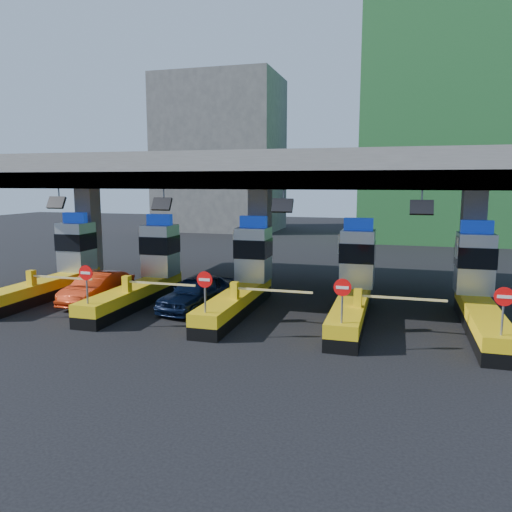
# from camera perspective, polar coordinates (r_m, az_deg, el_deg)

# --- Properties ---
(ground) EXTENTS (120.00, 120.00, 0.00)m
(ground) POSITION_cam_1_polar(r_m,az_deg,el_deg) (23.09, -1.54, -6.04)
(ground) COLOR black
(ground) RESTS_ON ground
(toll_canopy) EXTENTS (28.00, 12.09, 7.00)m
(toll_canopy) POSITION_cam_1_polar(r_m,az_deg,el_deg) (25.11, 0.39, 9.27)
(toll_canopy) COLOR slate
(toll_canopy) RESTS_ON ground
(toll_lane_far_left) EXTENTS (4.43, 8.00, 4.16)m
(toll_lane_far_left) POSITION_cam_1_polar(r_m,az_deg,el_deg) (27.65, -21.55, -1.25)
(toll_lane_far_left) COLOR black
(toll_lane_far_left) RESTS_ON ground
(toll_lane_left) EXTENTS (4.43, 8.00, 4.16)m
(toll_lane_left) POSITION_cam_1_polar(r_m,az_deg,el_deg) (24.96, -12.38, -1.85)
(toll_lane_left) COLOR black
(toll_lane_left) RESTS_ON ground
(toll_lane_center) EXTENTS (4.43, 8.00, 4.16)m
(toll_lane_center) POSITION_cam_1_polar(r_m,az_deg,el_deg) (23.04, -1.34, -2.51)
(toll_lane_center) COLOR black
(toll_lane_center) RESTS_ON ground
(toll_lane_right) EXTENTS (4.43, 8.00, 4.16)m
(toll_lane_right) POSITION_cam_1_polar(r_m,az_deg,el_deg) (22.11, 11.16, -3.14)
(toll_lane_right) COLOR black
(toll_lane_right) RESTS_ON ground
(toll_lane_far_right) EXTENTS (4.43, 8.00, 4.16)m
(toll_lane_far_right) POSITION_cam_1_polar(r_m,az_deg,el_deg) (22.29, 24.09, -3.63)
(toll_lane_far_right) COLOR black
(toll_lane_far_right) RESTS_ON ground
(bg_building_scaffold) EXTENTS (18.00, 12.00, 28.00)m
(bg_building_scaffold) POSITION_cam_1_polar(r_m,az_deg,el_deg) (54.21, 22.25, 16.60)
(bg_building_scaffold) COLOR #1E5926
(bg_building_scaffold) RESTS_ON ground
(bg_building_concrete) EXTENTS (14.00, 10.00, 18.00)m
(bg_building_concrete) POSITION_cam_1_polar(r_m,az_deg,el_deg) (61.03, -4.07, 11.49)
(bg_building_concrete) COLOR #4C4C49
(bg_building_concrete) RESTS_ON ground
(van) EXTENTS (2.74, 4.89, 1.57)m
(van) POSITION_cam_1_polar(r_m,az_deg,el_deg) (22.93, -6.71, -4.18)
(van) COLOR black
(van) RESTS_ON ground
(red_car) EXTENTS (1.59, 4.46, 1.46)m
(red_car) POSITION_cam_1_polar(r_m,az_deg,el_deg) (25.25, -17.67, -3.48)
(red_car) COLOR red
(red_car) RESTS_ON ground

